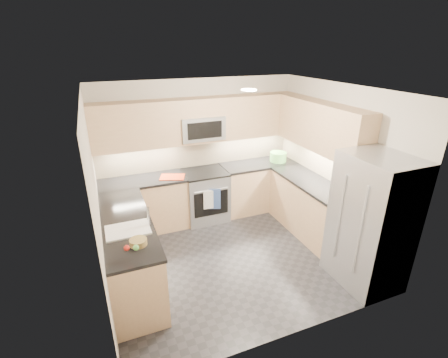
# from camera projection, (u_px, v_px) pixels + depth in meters

# --- Properties ---
(floor) EXTENTS (3.60, 3.20, 0.00)m
(floor) POSITION_uv_depth(u_px,v_px,m) (232.00, 255.00, 5.02)
(floor) COLOR #222327
(floor) RESTS_ON ground
(ceiling) EXTENTS (3.60, 3.20, 0.02)m
(ceiling) POSITION_uv_depth(u_px,v_px,m) (234.00, 90.00, 4.06)
(ceiling) COLOR beige
(ceiling) RESTS_ON wall_back
(wall_back) EXTENTS (3.60, 0.02, 2.50)m
(wall_back) POSITION_uv_depth(u_px,v_px,m) (198.00, 149.00, 5.91)
(wall_back) COLOR #BCB2A4
(wall_back) RESTS_ON floor
(wall_front) EXTENTS (3.60, 0.02, 2.50)m
(wall_front) POSITION_uv_depth(u_px,v_px,m) (298.00, 241.00, 3.17)
(wall_front) COLOR #BCB2A4
(wall_front) RESTS_ON floor
(wall_left) EXTENTS (0.02, 3.20, 2.50)m
(wall_left) POSITION_uv_depth(u_px,v_px,m) (97.00, 203.00, 3.92)
(wall_left) COLOR #BCB2A4
(wall_left) RESTS_ON floor
(wall_right) EXTENTS (0.02, 3.20, 2.50)m
(wall_right) POSITION_uv_depth(u_px,v_px,m) (337.00, 165.00, 5.16)
(wall_right) COLOR #BCB2A4
(wall_right) RESTS_ON floor
(base_cab_back_left) EXTENTS (1.42, 0.60, 0.90)m
(base_cab_back_left) POSITION_uv_depth(u_px,v_px,m) (145.00, 206.00, 5.58)
(base_cab_back_left) COLOR tan
(base_cab_back_left) RESTS_ON floor
(base_cab_back_right) EXTENTS (1.42, 0.60, 0.90)m
(base_cab_back_right) POSITION_uv_depth(u_px,v_px,m) (257.00, 186.00, 6.34)
(base_cab_back_right) COLOR tan
(base_cab_back_right) RESTS_ON floor
(base_cab_right) EXTENTS (0.60, 1.70, 0.90)m
(base_cab_right) POSITION_uv_depth(u_px,v_px,m) (310.00, 208.00, 5.50)
(base_cab_right) COLOR tan
(base_cab_right) RESTS_ON floor
(base_cab_peninsula) EXTENTS (0.60, 2.00, 0.90)m
(base_cab_peninsula) POSITION_uv_depth(u_px,v_px,m) (130.00, 253.00, 4.33)
(base_cab_peninsula) COLOR tan
(base_cab_peninsula) RESTS_ON floor
(countertop_back_left) EXTENTS (1.42, 0.63, 0.04)m
(countertop_back_left) POSITION_uv_depth(u_px,v_px,m) (142.00, 181.00, 5.40)
(countertop_back_left) COLOR black
(countertop_back_left) RESTS_ON base_cab_back_left
(countertop_back_right) EXTENTS (1.42, 0.63, 0.04)m
(countertop_back_right) POSITION_uv_depth(u_px,v_px,m) (258.00, 164.00, 6.15)
(countertop_back_right) COLOR black
(countertop_back_right) RESTS_ON base_cab_back_right
(countertop_right) EXTENTS (0.63, 1.70, 0.04)m
(countertop_right) POSITION_uv_depth(u_px,v_px,m) (313.00, 183.00, 5.31)
(countertop_right) COLOR black
(countertop_right) RESTS_ON base_cab_right
(countertop_peninsula) EXTENTS (0.63, 2.00, 0.04)m
(countertop_peninsula) POSITION_uv_depth(u_px,v_px,m) (126.00, 222.00, 4.15)
(countertop_peninsula) COLOR black
(countertop_peninsula) RESTS_ON base_cab_peninsula
(upper_cab_back) EXTENTS (3.60, 0.35, 0.75)m
(upper_cab_back) POSITION_uv_depth(u_px,v_px,m) (200.00, 120.00, 5.54)
(upper_cab_back) COLOR tan
(upper_cab_back) RESTS_ON wall_back
(upper_cab_right) EXTENTS (0.35, 1.95, 0.75)m
(upper_cab_right) POSITION_uv_depth(u_px,v_px,m) (321.00, 126.00, 5.11)
(upper_cab_right) COLOR tan
(upper_cab_right) RESTS_ON wall_right
(backsplash_back) EXTENTS (3.60, 0.01, 0.51)m
(backsplash_back) POSITION_uv_depth(u_px,v_px,m) (199.00, 152.00, 5.92)
(backsplash_back) COLOR #C9B591
(backsplash_back) RESTS_ON wall_back
(backsplash_right) EXTENTS (0.01, 2.30, 0.51)m
(backsplash_right) POSITION_uv_depth(u_px,v_px,m) (319.00, 159.00, 5.56)
(backsplash_right) COLOR #C9B591
(backsplash_right) RESTS_ON wall_right
(gas_range) EXTENTS (0.76, 0.65, 0.91)m
(gas_range) POSITION_uv_depth(u_px,v_px,m) (205.00, 196.00, 5.94)
(gas_range) COLOR #95989C
(gas_range) RESTS_ON floor
(range_cooktop) EXTENTS (0.76, 0.65, 0.03)m
(range_cooktop) POSITION_uv_depth(u_px,v_px,m) (205.00, 173.00, 5.76)
(range_cooktop) COLOR black
(range_cooktop) RESTS_ON gas_range
(oven_door_glass) EXTENTS (0.62, 0.02, 0.45)m
(oven_door_glass) POSITION_uv_depth(u_px,v_px,m) (211.00, 204.00, 5.66)
(oven_door_glass) COLOR black
(oven_door_glass) RESTS_ON gas_range
(oven_handle) EXTENTS (0.60, 0.02, 0.02)m
(oven_handle) POSITION_uv_depth(u_px,v_px,m) (211.00, 190.00, 5.54)
(oven_handle) COLOR #B2B5BA
(oven_handle) RESTS_ON gas_range
(microwave) EXTENTS (0.76, 0.40, 0.40)m
(microwave) POSITION_uv_depth(u_px,v_px,m) (201.00, 128.00, 5.56)
(microwave) COLOR gray
(microwave) RESTS_ON upper_cab_back
(microwave_door) EXTENTS (0.60, 0.01, 0.28)m
(microwave_door) POSITION_uv_depth(u_px,v_px,m) (205.00, 130.00, 5.39)
(microwave_door) COLOR black
(microwave_door) RESTS_ON microwave
(refrigerator) EXTENTS (0.70, 0.90, 1.80)m
(refrigerator) POSITION_uv_depth(u_px,v_px,m) (371.00, 222.00, 4.19)
(refrigerator) COLOR #A3A5AB
(refrigerator) RESTS_ON floor
(fridge_handle_left) EXTENTS (0.02, 0.02, 1.20)m
(fridge_handle_left) POSITION_uv_depth(u_px,v_px,m) (360.00, 232.00, 3.89)
(fridge_handle_left) COLOR #B2B5BA
(fridge_handle_left) RESTS_ON refrigerator
(fridge_handle_right) EXTENTS (0.02, 0.02, 1.20)m
(fridge_handle_right) POSITION_uv_depth(u_px,v_px,m) (339.00, 218.00, 4.20)
(fridge_handle_right) COLOR #B2B5BA
(fridge_handle_right) RESTS_ON refrigerator
(sink_basin) EXTENTS (0.52, 0.38, 0.16)m
(sink_basin) POSITION_uv_depth(u_px,v_px,m) (128.00, 235.00, 3.95)
(sink_basin) COLOR white
(sink_basin) RESTS_ON base_cab_peninsula
(faucet) EXTENTS (0.03, 0.03, 0.28)m
(faucet) POSITION_uv_depth(u_px,v_px,m) (148.00, 217.00, 3.96)
(faucet) COLOR silver
(faucet) RESTS_ON countertop_peninsula
(utensil_bowl) EXTENTS (0.40, 0.40, 0.18)m
(utensil_bowl) POSITION_uv_depth(u_px,v_px,m) (278.00, 157.00, 6.20)
(utensil_bowl) COLOR #60B84E
(utensil_bowl) RESTS_ON countertop_back_right
(cutting_board) EXTENTS (0.48, 0.41, 0.01)m
(cutting_board) POSITION_uv_depth(u_px,v_px,m) (172.00, 177.00, 5.49)
(cutting_board) COLOR red
(cutting_board) RESTS_ON countertop_back_left
(fruit_basket) EXTENTS (0.21, 0.21, 0.07)m
(fruit_basket) POSITION_uv_depth(u_px,v_px,m) (138.00, 242.00, 3.64)
(fruit_basket) COLOR olive
(fruit_basket) RESTS_ON countertop_peninsula
(fruit_apple) EXTENTS (0.06, 0.06, 0.06)m
(fruit_apple) POSITION_uv_depth(u_px,v_px,m) (127.00, 248.00, 3.40)
(fruit_apple) COLOR red
(fruit_apple) RESTS_ON fruit_basket
(fruit_pear) EXTENTS (0.06, 0.06, 0.06)m
(fruit_pear) POSITION_uv_depth(u_px,v_px,m) (136.00, 248.00, 3.40)
(fruit_pear) COLOR #5AB94F
(fruit_pear) RESTS_ON fruit_basket
(dish_towel_check) EXTENTS (0.17, 0.03, 0.33)m
(dish_towel_check) POSITION_uv_depth(u_px,v_px,m) (208.00, 200.00, 5.56)
(dish_towel_check) COLOR white
(dish_towel_check) RESTS_ON oven_handle
(dish_towel_blue) EXTENTS (0.20, 0.08, 0.38)m
(dish_towel_blue) POSITION_uv_depth(u_px,v_px,m) (215.00, 199.00, 5.60)
(dish_towel_blue) COLOR #304984
(dish_towel_blue) RESTS_ON oven_handle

